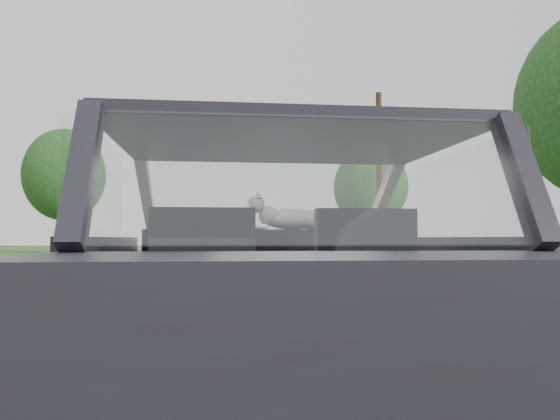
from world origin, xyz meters
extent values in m
plane|color=#252426|center=(0.00, 0.00, 0.00)|extent=(140.00, 140.00, 0.00)
cube|color=#1F1F2B|center=(0.00, 0.00, 0.72)|extent=(1.80, 4.00, 1.45)
cube|color=black|center=(0.00, 0.62, 0.85)|extent=(1.58, 0.45, 0.30)
cube|color=black|center=(-0.40, -0.29, 0.88)|extent=(0.50, 0.72, 0.42)
cube|color=black|center=(0.40, -0.29, 0.88)|extent=(0.50, 0.72, 0.42)
torus|color=black|center=(-0.40, 0.33, 0.92)|extent=(0.36, 0.36, 0.04)
ellipsoid|color=slate|center=(0.17, 0.58, 1.08)|extent=(0.57, 0.25, 0.25)
cube|color=#A7A7A7|center=(4.30, 10.00, 0.58)|extent=(0.05, 90.00, 0.32)
imported|color=silver|center=(0.10, 18.52, 0.71)|extent=(2.33, 4.50, 1.41)
cube|color=#1A6330|center=(7.25, 25.58, 1.11)|extent=(0.14, 0.89, 2.21)
cylinder|color=#3D2419|center=(6.46, 19.14, 3.56)|extent=(0.29, 0.29, 7.12)
camera|label=1|loc=(-0.33, -3.04, 0.94)|focal=35.00mm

